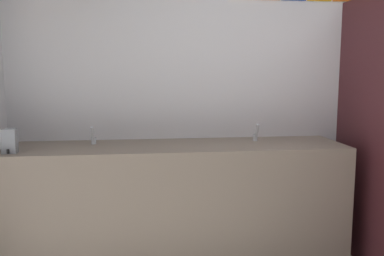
% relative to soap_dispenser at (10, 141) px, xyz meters
% --- Properties ---
extents(wall_back, '(4.41, 0.09, 2.51)m').
position_rel_soap_dispenser_xyz_m(wall_back, '(2.05, 0.50, 0.29)').
color(wall_back, silver).
rests_on(wall_back, ground_plane).
extents(vanity_counter, '(2.43, 0.58, 0.89)m').
position_rel_soap_dispenser_xyz_m(vanity_counter, '(1.11, 0.17, -0.52)').
color(vanity_counter, gray).
rests_on(vanity_counter, ground_plane).
extents(faucet_left, '(0.04, 0.10, 0.14)m').
position_rel_soap_dispenser_xyz_m(faucet_left, '(0.50, 0.26, -0.03)').
color(faucet_left, silver).
rests_on(faucet_left, vanity_counter).
extents(faucet_right, '(0.04, 0.10, 0.14)m').
position_rel_soap_dispenser_xyz_m(faucet_right, '(1.71, 0.26, -0.03)').
color(faucet_right, silver).
rests_on(faucet_right, vanity_counter).
extents(soap_dispenser, '(0.09, 0.09, 0.16)m').
position_rel_soap_dispenser_xyz_m(soap_dispenser, '(0.00, 0.00, 0.00)').
color(soap_dispenser, gray).
rests_on(soap_dispenser, vanity_counter).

